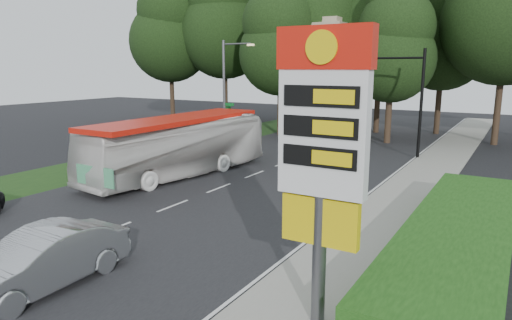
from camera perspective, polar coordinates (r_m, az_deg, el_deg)
The scene contains 19 objects.
ground at distance 15.97m, azimuth -28.63°, elevation -12.03°, with size 120.00×120.00×0.00m, color black.
road_surface at distance 23.89m, azimuth -3.27°, elevation -3.02°, with size 14.00×80.00×0.02m, color black.
sidewalk_right at distance 20.55m, azimuth 16.92°, elevation -5.79°, with size 3.00×80.00×0.12m, color gray.
grass_verge_left at distance 34.25m, azimuth -10.89°, elevation 1.23°, with size 5.00×50.00×0.02m, color #193814.
hedge at distance 16.16m, azimuth 24.00°, elevation -9.03°, with size 3.00×14.00×1.20m, color #1A4512.
gas_station_pylon at distance 10.02m, azimuth 8.32°, elevation 2.50°, with size 2.10×0.45×6.85m.
traffic_signal_mast at distance 32.03m, azimuth 17.74°, elevation 8.60°, with size 6.10×0.35×7.20m.
streetlight_signs at distance 35.37m, azimuth -3.71°, elevation 8.96°, with size 2.75×0.98×8.00m.
monument at distance 40.07m, azimuth 8.90°, elevation 10.10°, with size 3.00×3.00×10.05m.
tree_far_west at distance 53.45m, azimuth -10.75°, elevation 16.35°, with size 8.96×8.96×17.60m.
tree_west_mid at distance 51.46m, azimuth -3.96°, elevation 17.83°, with size 9.80×9.80×19.25m.
tree_west_near at distance 49.93m, azimuth 3.34°, elevation 16.11°, with size 8.40×8.40×16.50m.
tree_center_left at distance 44.40m, azimuth 6.92°, elevation 19.23°, with size 10.08×10.08×19.80m.
tree_center_right at distance 44.11m, azimuth 15.50°, elevation 17.65°, with size 9.24×9.24×18.15m.
tree_east_near at distance 44.86m, azimuth 22.50°, elevation 15.38°, with size 8.12×8.12×15.95m.
tree_monument_left at distance 40.92m, azimuth 3.13°, elevation 15.25°, with size 7.28×7.28×14.30m.
tree_monument_right at distance 37.92m, azimuth 16.72°, elevation 14.08°, with size 6.72×6.72×13.20m.
transit_bus at distance 25.71m, azimuth -9.66°, elevation 1.61°, with size 2.77×11.84×3.30m, color silver.
sedan_silver at distance 14.04m, azimuth -25.22°, elevation -11.27°, with size 1.74×4.98×1.64m, color #A4A6AB.
Camera 1 is at (12.95, -7.16, 6.00)m, focal length 32.00 mm.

